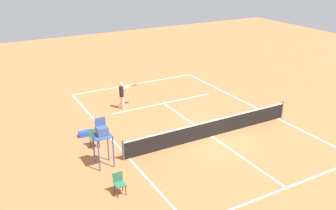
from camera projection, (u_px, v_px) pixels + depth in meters
ground_plane at (211, 136)px, 20.40m from camera, size 60.00×60.00×0.00m
court_lines at (211, 136)px, 20.40m from camera, size 9.90×20.24×0.01m
tennis_net at (212, 128)px, 20.22m from camera, size 10.50×0.10×1.07m
player_serving at (122, 93)px, 23.68m from camera, size 1.34×0.53×1.79m
tennis_ball at (161, 115)px, 23.00m from camera, size 0.07×0.07×0.07m
umpire_chair at (102, 135)px, 17.01m from camera, size 0.80×0.80×2.41m
courtside_chair_near at (119, 182)px, 15.37m from camera, size 0.44×0.46×0.95m
courtside_chair_mid at (94, 137)px, 19.13m from camera, size 0.44×0.46×0.95m
equipment_bag at (85, 133)px, 20.40m from camera, size 0.76×0.32×0.30m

